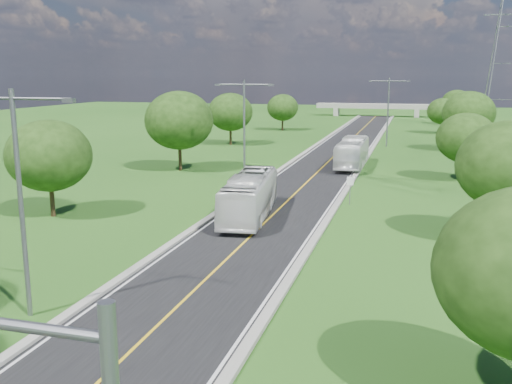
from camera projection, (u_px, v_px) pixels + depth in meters
ground at (328, 163)px, 69.13m from camera, size 260.00×260.00×0.00m
road at (335, 156)px, 74.78m from camera, size 8.00×150.00×0.06m
curb_left at (303, 154)px, 75.90m from camera, size 0.50×150.00×0.22m
curb_right at (367, 157)px, 73.64m from camera, size 0.50×150.00×0.22m
speed_limit_sign at (350, 186)px, 46.68m from camera, size 0.55×0.09×2.40m
overpass at (376, 107)px, 144.03m from camera, size 30.00×3.00×3.20m
streetlight_near_left at (19, 185)px, 24.29m from camera, size 5.90×0.25×10.00m
streetlight_mid_left at (244, 123)px, 55.39m from camera, size 5.90×0.25×10.00m
streetlight_far_right at (388, 106)px, 83.29m from camera, size 5.90×0.25×10.00m
power_tower_far at (505, 56)px, 111.21m from camera, size 9.00×6.40×28.00m
tree_lb at (49, 156)px, 42.29m from camera, size 6.30×6.30×7.33m
tree_lc at (179, 120)px, 62.56m from camera, size 7.56×7.56×8.79m
tree_ld at (230, 112)px, 85.84m from camera, size 6.72×6.72×7.82m
tree_le at (283, 108)px, 107.92m from camera, size 5.88×5.88×6.84m
tree_rb at (511, 166)px, 35.60m from camera, size 6.72×6.72×7.82m
tree_rc at (466, 138)px, 56.73m from camera, size 5.88×5.88×6.84m
tree_rd at (469, 113)px, 78.62m from camera, size 7.14×7.14×8.30m
tree_re at (443, 111)px, 102.16m from camera, size 5.46×5.46×6.35m
tree_rf at (457, 103)px, 119.95m from camera, size 6.30×6.30×7.33m
bus_outbound at (352, 153)px, 65.61m from camera, size 2.78×11.82×3.29m
bus_inbound at (250, 196)px, 42.43m from camera, size 4.09×11.87×3.24m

